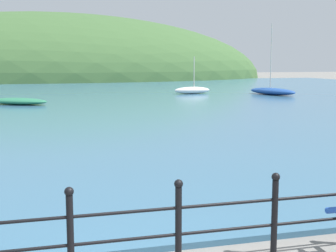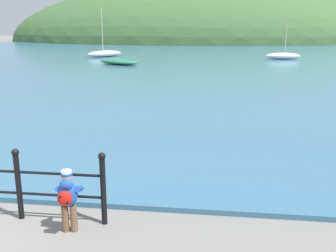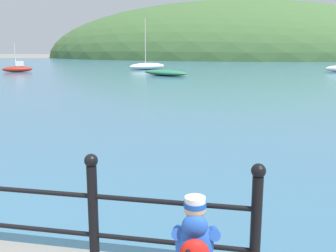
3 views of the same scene
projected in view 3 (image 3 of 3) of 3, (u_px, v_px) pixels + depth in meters
name	position (u px, v px, depth m)	size (l,w,h in m)	color
water	(210.00, 71.00, 33.28)	(80.00, 60.00, 0.10)	#386684
far_hillside	(232.00, 58.00, 70.98)	(68.93, 37.91, 20.17)	#3D6033
child_in_coat	(195.00, 247.00, 3.02)	(0.42, 0.55, 1.00)	brown
boat_blue_hull	(147.00, 66.00, 34.93)	(3.32, 3.32, 4.44)	silver
boat_green_fishing	(18.00, 68.00, 31.43)	(2.30, 1.93, 2.30)	maroon
boat_mid_harbor	(165.00, 73.00, 27.66)	(3.97, 3.06, 0.41)	#287551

